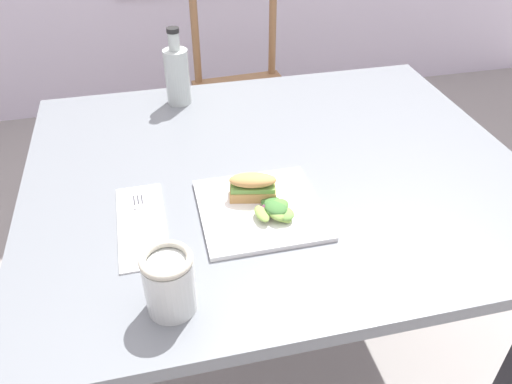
% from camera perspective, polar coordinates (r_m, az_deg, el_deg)
% --- Properties ---
extents(dining_table, '(1.15, 0.96, 0.74)m').
position_cam_1_polar(dining_table, '(1.25, 2.34, -1.80)').
color(dining_table, slate).
rests_on(dining_table, ground).
extents(chair_wooden_far, '(0.42, 0.42, 0.87)m').
position_cam_1_polar(chair_wooden_far, '(2.20, -1.36, 11.48)').
color(chair_wooden_far, '#8E6642').
rests_on(chair_wooden_far, ground).
extents(plate_lunch, '(0.25, 0.25, 0.01)m').
position_cam_1_polar(plate_lunch, '(1.03, 0.50, -1.97)').
color(plate_lunch, white).
rests_on(plate_lunch, dining_table).
extents(sandwich_half_front, '(0.11, 0.07, 0.06)m').
position_cam_1_polar(sandwich_half_front, '(1.04, -0.37, 0.69)').
color(sandwich_half_front, tan).
rests_on(sandwich_half_front, plate_lunch).
extents(salad_mixed_greens, '(0.08, 0.11, 0.03)m').
position_cam_1_polar(salad_mixed_greens, '(1.00, 2.19, -1.93)').
color(salad_mixed_greens, '#84A84C').
rests_on(salad_mixed_greens, plate_lunch).
extents(napkin_folded, '(0.10, 0.26, 0.00)m').
position_cam_1_polar(napkin_folded, '(1.03, -12.85, -3.62)').
color(napkin_folded, white).
rests_on(napkin_folded, dining_table).
extents(fork_on_napkin, '(0.03, 0.19, 0.00)m').
position_cam_1_polar(fork_on_napkin, '(1.04, -12.96, -2.87)').
color(fork_on_napkin, silver).
rests_on(fork_on_napkin, napkin_folded).
extents(bottle_cold_brew, '(0.07, 0.07, 0.21)m').
position_cam_1_polar(bottle_cold_brew, '(1.43, -8.91, 12.69)').
color(bottle_cold_brew, '#472819').
rests_on(bottle_cold_brew, dining_table).
extents(mason_jar_iced_tea, '(0.09, 0.09, 0.11)m').
position_cam_1_polar(mason_jar_iced_tea, '(0.83, -9.78, -10.39)').
color(mason_jar_iced_tea, gold).
rests_on(mason_jar_iced_tea, dining_table).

